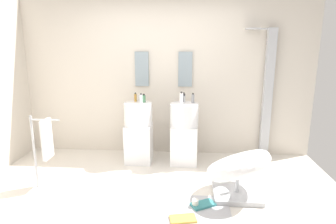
% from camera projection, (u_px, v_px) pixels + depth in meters
% --- Properties ---
extents(ground_plane, '(4.80, 3.60, 0.04)m').
position_uv_depth(ground_plane, '(152.00, 202.00, 3.34)').
color(ground_plane, silver).
extents(rear_partition, '(4.80, 0.10, 2.60)m').
position_uv_depth(rear_partition, '(164.00, 76.00, 4.64)').
color(rear_partition, beige).
rests_on(rear_partition, ground_plane).
extents(pedestal_sink_left, '(0.43, 0.43, 1.04)m').
position_uv_depth(pedestal_sink_left, '(139.00, 132.00, 4.37)').
color(pedestal_sink_left, white).
rests_on(pedestal_sink_left, ground_plane).
extents(pedestal_sink_right, '(0.43, 0.43, 1.04)m').
position_uv_depth(pedestal_sink_right, '(184.00, 133.00, 4.32)').
color(pedestal_sink_right, white).
rests_on(pedestal_sink_right, ground_plane).
extents(vanity_mirror_left, '(0.22, 0.03, 0.55)m').
position_uv_depth(vanity_mirror_left, '(142.00, 69.00, 4.57)').
color(vanity_mirror_left, '#8C9EA8').
extents(vanity_mirror_right, '(0.22, 0.03, 0.55)m').
position_uv_depth(vanity_mirror_right, '(185.00, 69.00, 4.52)').
color(vanity_mirror_right, '#8C9EA8').
extents(shower_column, '(0.49, 0.24, 2.05)m').
position_uv_depth(shower_column, '(267.00, 91.00, 4.46)').
color(shower_column, '#B7BABF').
rests_on(shower_column, ground_plane).
extents(lounge_chair, '(1.09, 1.09, 0.65)m').
position_uv_depth(lounge_chair, '(238.00, 169.00, 3.37)').
color(lounge_chair, '#B7BABF').
rests_on(lounge_chair, ground_plane).
extents(towel_rack, '(0.37, 0.22, 0.95)m').
position_uv_depth(towel_rack, '(45.00, 141.00, 3.52)').
color(towel_rack, '#B7BABF').
rests_on(towel_rack, ground_plane).
extents(area_rug, '(1.18, 0.74, 0.01)m').
position_uv_depth(area_rug, '(177.00, 212.00, 3.09)').
color(area_rug, '#B2B2B7').
rests_on(area_rug, ground_plane).
extents(magazine_teal, '(0.31, 0.26, 0.03)m').
position_uv_depth(magazine_teal, '(203.00, 204.00, 3.21)').
color(magazine_teal, teal).
rests_on(magazine_teal, area_rug).
extents(magazine_ochre, '(0.30, 0.21, 0.02)m').
position_uv_depth(magazine_ochre, '(183.00, 219.00, 2.95)').
color(magazine_ochre, gold).
rests_on(magazine_ochre, area_rug).
extents(coffee_mug, '(0.07, 0.07, 0.09)m').
position_uv_depth(coffee_mug, '(195.00, 203.00, 3.19)').
color(coffee_mug, white).
rests_on(coffee_mug, area_rug).
extents(soap_bottle_green, '(0.06, 0.06, 0.13)m').
position_uv_depth(soap_bottle_green, '(144.00, 98.00, 4.32)').
color(soap_bottle_green, '#59996B').
rests_on(soap_bottle_green, pedestal_sink_left).
extents(soap_bottle_grey, '(0.04, 0.04, 0.15)m').
position_uv_depth(soap_bottle_grey, '(193.00, 98.00, 4.26)').
color(soap_bottle_grey, '#99999E').
rests_on(soap_bottle_grey, pedestal_sink_right).
extents(soap_bottle_clear, '(0.04, 0.04, 0.17)m').
position_uv_depth(soap_bottle_clear, '(141.00, 99.00, 4.16)').
color(soap_bottle_clear, silver).
rests_on(soap_bottle_clear, pedestal_sink_left).
extents(soap_bottle_black, '(0.04, 0.04, 0.15)m').
position_uv_depth(soap_bottle_black, '(184.00, 98.00, 4.34)').
color(soap_bottle_black, black).
rests_on(soap_bottle_black, pedestal_sink_right).
extents(soap_bottle_amber, '(0.04, 0.04, 0.14)m').
position_uv_depth(soap_bottle_amber, '(135.00, 97.00, 4.37)').
color(soap_bottle_amber, '#C68C38').
rests_on(soap_bottle_amber, pedestal_sink_left).
extents(soap_bottle_white, '(0.05, 0.05, 0.20)m').
position_uv_depth(soap_bottle_white, '(181.00, 99.00, 4.09)').
color(soap_bottle_white, white).
rests_on(soap_bottle_white, pedestal_sink_right).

